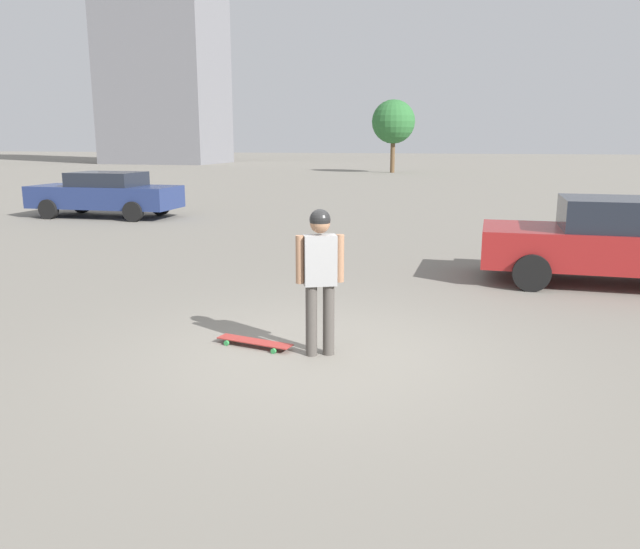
{
  "coord_description": "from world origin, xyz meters",
  "views": [
    {
      "loc": [
        1.65,
        -6.68,
        2.44
      ],
      "look_at": [
        0.0,
        0.0,
        0.95
      ],
      "focal_mm": 35.0,
      "sensor_mm": 36.0,
      "label": 1
    }
  ],
  "objects": [
    {
      "name": "car_parked_near",
      "position": [
        4.01,
        4.72,
        0.76
      ],
      "size": [
        4.35,
        2.05,
        1.48
      ],
      "rotation": [
        0.0,
        0.0,
        -3.17
      ],
      "color": "maroon",
      "rests_on": "ground_plane"
    },
    {
      "name": "car_parked_far",
      "position": [
        -9.85,
        11.15,
        0.75
      ],
      "size": [
        4.76,
        1.98,
        1.44
      ],
      "rotation": [
        0.0,
        0.0,
        -3.13
      ],
      "color": "navy",
      "rests_on": "ground_plane"
    },
    {
      "name": "person",
      "position": [
        0.0,
        0.0,
        1.03
      ],
      "size": [
        0.51,
        0.33,
        1.69
      ],
      "rotation": [
        0.0,
        0.0,
        0.4
      ],
      "color": "#4C4742",
      "rests_on": "ground_plane"
    },
    {
      "name": "skateboard",
      "position": [
        -0.83,
        0.08,
        0.06
      ],
      "size": [
        0.99,
        0.41,
        0.07
      ],
      "rotation": [
        0.0,
        0.0,
        -3.36
      ],
      "color": "#A5332D",
      "rests_on": "ground_plane"
    },
    {
      "name": "tree_distant",
      "position": [
        -4.51,
        41.14,
        3.75
      ],
      "size": [
        3.23,
        3.23,
        5.39
      ],
      "color": "brown",
      "rests_on": "ground_plane"
    },
    {
      "name": "ground_plane",
      "position": [
        0.0,
        0.0,
        0.0
      ],
      "size": [
        220.0,
        220.0,
        0.0
      ],
      "primitive_type": "plane",
      "color": "gray"
    }
  ]
}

